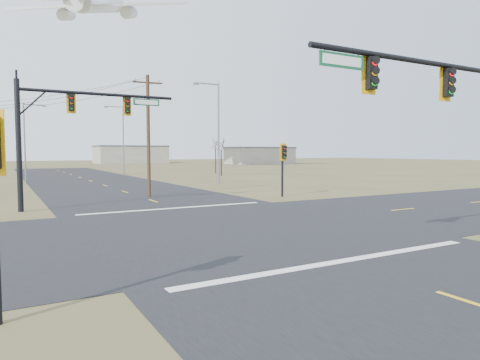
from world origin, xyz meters
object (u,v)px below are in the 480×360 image
at_px(pedestal_signal_ne, 284,157).
at_px(streetlight_b, 122,136).
at_px(utility_pole_near, 148,134).
at_px(streetlight_a, 217,127).
at_px(bare_tree_c, 221,144).
at_px(bare_tree_d, 216,143).
at_px(mast_arm_far, 68,119).
at_px(mast_arm_near, 453,105).
at_px(streetlight_c, 26,138).

bearing_deg(pedestal_signal_ne, streetlight_b, 105.59).
xyz_separation_m(utility_pole_near, streetlight_a, (10.91, 9.86, 1.31)).
bearing_deg(streetlight_b, utility_pole_near, -95.58).
bearing_deg(bare_tree_c, bare_tree_d, 69.83).
bearing_deg(streetlight_a, mast_arm_far, -134.27).
xyz_separation_m(mast_arm_far, streetlight_a, (17.41, 14.34, 0.64)).
bearing_deg(pedestal_signal_ne, bare_tree_d, 83.40).
xyz_separation_m(mast_arm_near, streetlight_a, (6.15, 32.65, 0.90)).
bearing_deg(mast_arm_near, streetlight_c, 114.81).
height_order(streetlight_c, bare_tree_c, streetlight_c).
height_order(mast_arm_near, mast_arm_far, mast_arm_far).
distance_m(mast_arm_far, bare_tree_c, 37.27).
xyz_separation_m(streetlight_b, bare_tree_d, (14.57, -3.32, -1.05)).
height_order(mast_arm_near, bare_tree_c, mast_arm_near).
height_order(mast_arm_near, streetlight_c, streetlight_c).
xyz_separation_m(mast_arm_near, pedestal_signal_ne, (4.47, 17.41, -2.26)).
bearing_deg(bare_tree_d, mast_arm_far, -128.10).
relative_size(mast_arm_near, streetlight_c, 1.16).
bearing_deg(streetlight_c, utility_pole_near, -55.81).
relative_size(mast_arm_near, streetlight_b, 1.01).
bearing_deg(streetlight_b, mast_arm_far, -103.45).
distance_m(streetlight_a, streetlight_c, 22.28).
height_order(streetlight_b, streetlight_c, streetlight_b).
xyz_separation_m(mast_arm_near, bare_tree_c, (13.57, 46.10, -0.64)).
height_order(mast_arm_near, bare_tree_d, mast_arm_near).
bearing_deg(bare_tree_d, pedestal_signal_ne, -108.13).
height_order(mast_arm_far, bare_tree_d, mast_arm_far).
xyz_separation_m(streetlight_b, streetlight_c, (-13.90, -11.50, -0.80)).
relative_size(mast_arm_far, streetlight_a, 0.87).
height_order(streetlight_a, bare_tree_d, streetlight_a).
bearing_deg(mast_arm_far, streetlight_c, 95.00).
bearing_deg(streetlight_c, streetlight_a, -18.58).
xyz_separation_m(utility_pole_near, streetlight_c, (-7.46, 22.43, 0.20)).
bearing_deg(pedestal_signal_ne, streetlight_c, 132.50).
relative_size(mast_arm_far, utility_pole_near, 1.01).
distance_m(mast_arm_near, utility_pole_near, 23.29).
bearing_deg(mast_arm_near, utility_pole_near, 111.49).
relative_size(streetlight_b, bare_tree_c, 1.76).
bearing_deg(bare_tree_d, utility_pole_near, -124.47).
relative_size(streetlight_a, bare_tree_d, 1.83).
bearing_deg(streetlight_a, mast_arm_near, -94.42).
height_order(mast_arm_far, pedestal_signal_ne, mast_arm_far).
bearing_deg(bare_tree_c, utility_pole_near, -128.19).
bearing_deg(pedestal_signal_ne, mast_arm_near, -92.87).
bearing_deg(utility_pole_near, streetlight_a, 42.11).
bearing_deg(mast_arm_far, mast_arm_near, -55.45).
distance_m(pedestal_signal_ne, streetlight_c, 32.49).
distance_m(mast_arm_near, bare_tree_c, 48.06).
bearing_deg(pedestal_signal_ne, bare_tree_c, 83.93).
bearing_deg(streetlight_a, utility_pole_near, -131.64).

